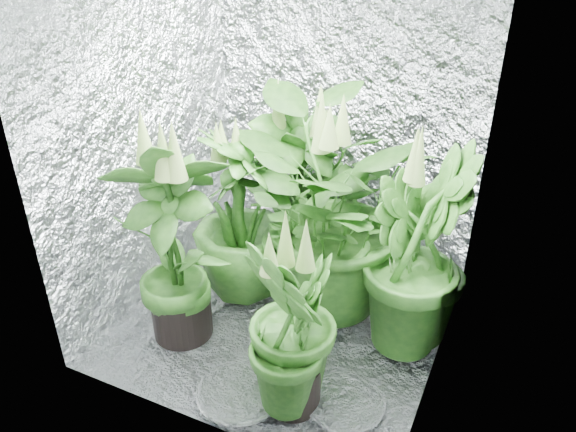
# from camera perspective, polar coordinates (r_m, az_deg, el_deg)

# --- Properties ---
(ground) EXTENTS (1.60, 1.60, 0.00)m
(ground) POSITION_cam_1_polar(r_m,az_deg,el_deg) (3.09, -0.15, -10.06)
(ground) COLOR white
(ground) RESTS_ON ground
(walls) EXTENTS (1.62, 1.62, 2.00)m
(walls) POSITION_cam_1_polar(r_m,az_deg,el_deg) (2.57, -0.18, 7.43)
(walls) COLOR white
(walls) RESTS_ON ground
(plant_a) EXTENTS (1.02, 1.02, 0.98)m
(plant_a) POSITION_cam_1_polar(r_m,az_deg,el_deg) (3.36, 3.33, 2.77)
(plant_a) COLOR black
(plant_a) RESTS_ON ground
(plant_b) EXTENTS (0.78, 0.78, 1.15)m
(plant_b) POSITION_cam_1_polar(r_m,az_deg,el_deg) (3.20, 1.17, 2.72)
(plant_b) COLOR black
(plant_b) RESTS_ON ground
(plant_c) EXTENTS (0.65, 0.65, 1.12)m
(plant_c) POSITION_cam_1_polar(r_m,az_deg,el_deg) (2.69, 13.07, -3.81)
(plant_c) COLOR black
(plant_c) RESTS_ON ground
(plant_d) EXTENTS (0.74, 0.74, 1.03)m
(plant_d) POSITION_cam_1_polar(r_m,az_deg,el_deg) (3.02, -4.83, -0.22)
(plant_d) COLOR black
(plant_d) RESTS_ON ground
(plant_e) EXTENTS (1.18, 1.18, 1.23)m
(plant_e) POSITION_cam_1_polar(r_m,az_deg,el_deg) (2.82, 3.77, 0.08)
(plant_e) COLOR black
(plant_e) RESTS_ON ground
(plant_f) EXTENTS (0.79, 0.79, 1.19)m
(plant_f) POSITION_cam_1_polar(r_m,az_deg,el_deg) (2.71, -11.54, -2.67)
(plant_f) COLOR black
(plant_f) RESTS_ON ground
(plant_g) EXTENTS (0.64, 0.64, 0.94)m
(plant_g) POSITION_cam_1_polar(r_m,az_deg,el_deg) (2.35, 0.53, -11.23)
(plant_g) COLOR black
(plant_g) RESTS_ON ground
(circulation_fan) EXTENTS (0.16, 0.30, 0.35)m
(circulation_fan) POSITION_cam_1_polar(r_m,az_deg,el_deg) (3.13, 12.90, -6.91)
(circulation_fan) COLOR black
(circulation_fan) RESTS_ON ground
(plant_label) EXTENTS (0.06, 0.05, 0.08)m
(plant_label) POSITION_cam_1_polar(r_m,az_deg,el_deg) (2.40, 1.42, -14.33)
(plant_label) COLOR white
(plant_label) RESTS_ON plant_g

